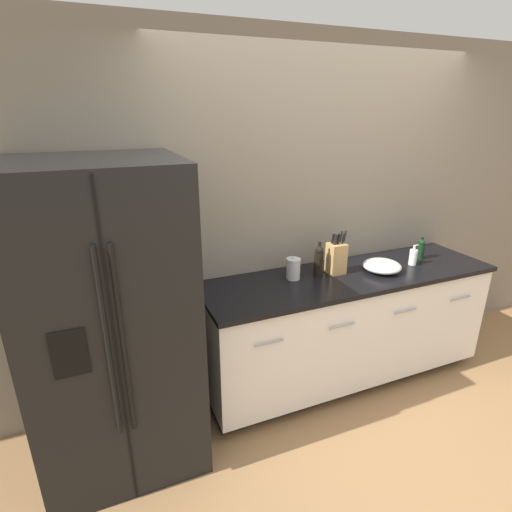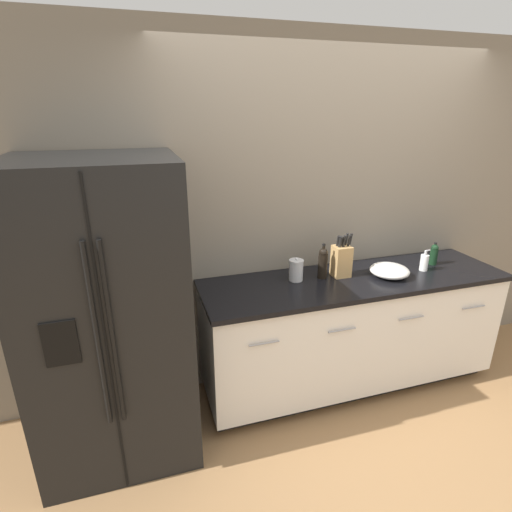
# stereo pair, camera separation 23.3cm
# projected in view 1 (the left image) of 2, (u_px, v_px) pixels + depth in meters

# --- Properties ---
(ground_plane) EXTENTS (14.00, 14.00, 0.00)m
(ground_plane) POSITION_uv_depth(u_px,v_px,m) (388.00, 439.00, 2.67)
(ground_plane) COLOR #997047
(wall_back) EXTENTS (10.00, 0.05, 2.60)m
(wall_back) POSITION_uv_depth(u_px,v_px,m) (318.00, 215.00, 3.12)
(wall_back) COLOR gray
(wall_back) RESTS_ON ground_plane
(counter_unit) EXTENTS (2.28, 0.64, 0.92)m
(counter_unit) POSITION_uv_depth(u_px,v_px,m) (345.00, 326.00, 3.15)
(counter_unit) COLOR black
(counter_unit) RESTS_ON ground_plane
(refrigerator) EXTENTS (0.90, 0.83, 1.85)m
(refrigerator) POSITION_uv_depth(u_px,v_px,m) (112.00, 323.00, 2.29)
(refrigerator) COLOR black
(refrigerator) RESTS_ON ground_plane
(knife_block) EXTENTS (0.14, 0.11, 0.32)m
(knife_block) POSITION_uv_depth(u_px,v_px,m) (337.00, 257.00, 2.96)
(knife_block) COLOR tan
(knife_block) RESTS_ON counter_unit
(wine_bottle) EXTENTS (0.07, 0.07, 0.26)m
(wine_bottle) POSITION_uv_depth(u_px,v_px,m) (319.00, 260.00, 2.91)
(wine_bottle) COLOR black
(wine_bottle) RESTS_ON counter_unit
(soap_dispenser) EXTENTS (0.07, 0.06, 0.16)m
(soap_dispenser) POSITION_uv_depth(u_px,v_px,m) (413.00, 257.00, 3.14)
(soap_dispenser) COLOR white
(soap_dispenser) RESTS_ON counter_unit
(oil_bottle) EXTENTS (0.06, 0.06, 0.18)m
(oil_bottle) POSITION_uv_depth(u_px,v_px,m) (421.00, 248.00, 3.26)
(oil_bottle) COLOR black
(oil_bottle) RESTS_ON counter_unit
(steel_canister) EXTENTS (0.10, 0.10, 0.17)m
(steel_canister) POSITION_uv_depth(u_px,v_px,m) (293.00, 269.00, 2.87)
(steel_canister) COLOR #B7B7BA
(steel_canister) RESTS_ON counter_unit
(mixing_bowl) EXTENTS (0.28, 0.28, 0.09)m
(mixing_bowl) POSITION_uv_depth(u_px,v_px,m) (382.00, 266.00, 3.01)
(mixing_bowl) COLOR white
(mixing_bowl) RESTS_ON counter_unit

